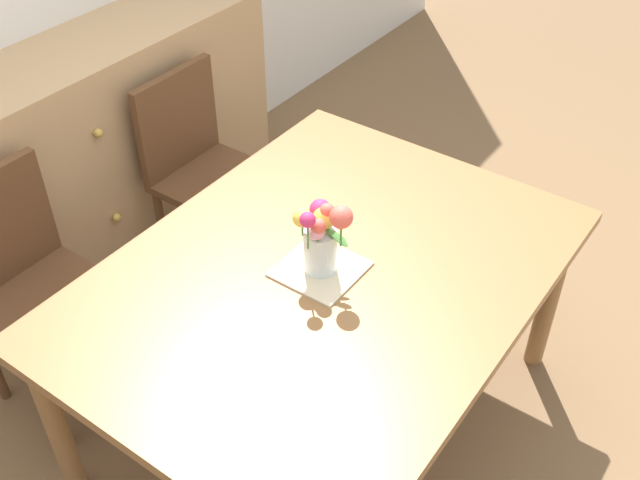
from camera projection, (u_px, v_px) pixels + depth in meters
name	position (u px, v px, depth m)	size (l,w,h in m)	color
ground_plane	(323.00, 417.00, 2.75)	(12.00, 12.00, 0.00)	brown
dining_table	(324.00, 289.00, 2.34)	(1.58, 1.18, 0.72)	olive
chair_left	(28.00, 279.00, 2.57)	(0.42, 0.42, 0.90)	brown
chair_right	(201.00, 163.00, 3.11)	(0.42, 0.42, 0.90)	brown
dresser	(127.00, 142.00, 3.27)	(1.40, 0.47, 1.00)	tan
placemat	(320.00, 269.00, 2.30)	(0.24, 0.24, 0.01)	beige
flower_vase	(321.00, 234.00, 2.20)	(0.17, 0.18, 0.27)	silver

